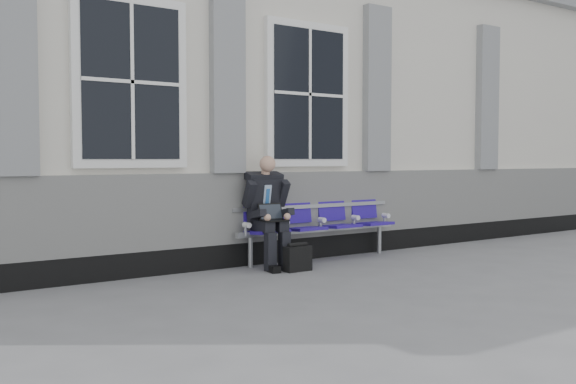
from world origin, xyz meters
TOP-DOWN VIEW (x-y plane):
  - ground at (0.00, 0.00)m, footprint 70.00×70.00m
  - station_building at (-0.02, 3.47)m, footprint 14.40×4.40m
  - bench at (0.44, 1.32)m, footprint 2.60×0.47m
  - businessman at (-0.47, 1.19)m, footprint 0.59×0.79m
  - briefcase at (-0.32, 0.75)m, footprint 0.35×0.15m

SIDE VIEW (x-z plane):
  - ground at x=0.00m, z-range 0.00..0.00m
  - briefcase at x=-0.32m, z-range -0.01..0.34m
  - bench at x=0.44m, z-range 0.10..1.01m
  - businessman at x=-0.47m, z-range 0.06..1.47m
  - station_building at x=-0.02m, z-range -0.02..4.47m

